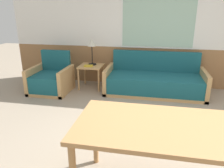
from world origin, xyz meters
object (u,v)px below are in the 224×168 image
at_px(side_table, 91,69).
at_px(dining_table, 171,134).
at_px(couch, 154,82).
at_px(table_lamp, 92,44).
at_px(armchair, 51,80).

height_order(side_table, dining_table, dining_table).
height_order(couch, table_lamp, table_lamp).
bearing_deg(armchair, dining_table, -59.76).
xyz_separation_m(armchair, table_lamp, (0.81, 0.50, 0.73)).
relative_size(couch, table_lamp, 3.56).
bearing_deg(table_lamp, dining_table, -62.23).
height_order(armchair, side_table, armchair).
relative_size(table_lamp, dining_table, 0.34).
relative_size(armchair, dining_table, 0.50).
bearing_deg(couch, armchair, -170.90).
bearing_deg(armchair, table_lamp, 18.47).
relative_size(side_table, dining_table, 0.31).
bearing_deg(table_lamp, couch, -5.88).
xyz_separation_m(couch, armchair, (-2.23, -0.36, 0.01)).
height_order(couch, side_table, couch).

